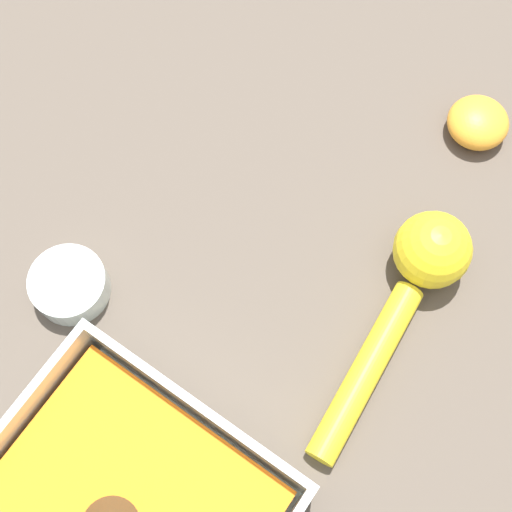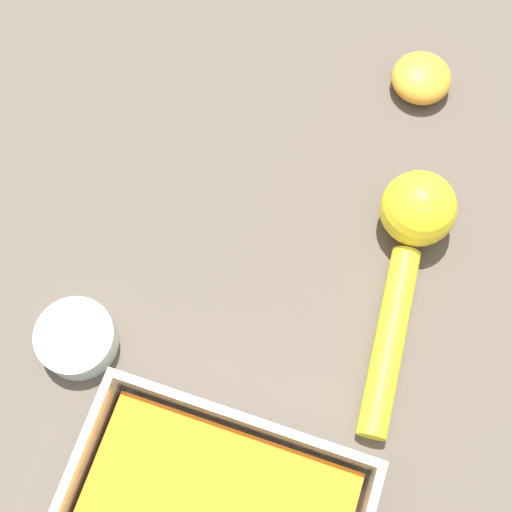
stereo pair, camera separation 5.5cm
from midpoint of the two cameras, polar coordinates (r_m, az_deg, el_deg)
spice_bowl at (r=0.58m, az=-16.66°, el=-6.47°), size 0.06×0.06×0.03m
lemon_squeezer at (r=0.58m, az=9.72°, el=1.03°), size 0.06×0.21×0.06m
lemon_half at (r=0.67m, az=10.81°, el=13.75°), size 0.05×0.05×0.03m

